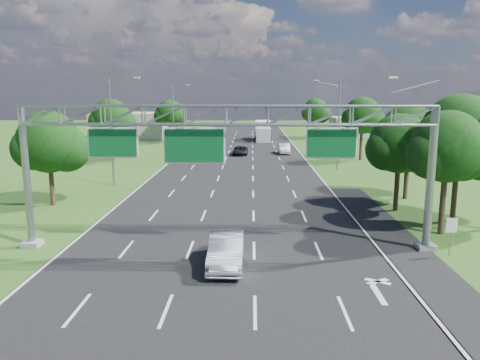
{
  "coord_description": "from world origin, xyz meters",
  "views": [
    {
      "loc": [
        1.63,
        -13.52,
        8.65
      ],
      "look_at": [
        0.94,
        14.58,
        3.45
      ],
      "focal_mm": 35.0,
      "sensor_mm": 36.0,
      "label": 1
    }
  ],
  "objects_px": {
    "traffic_signal": "(287,115)",
    "silver_sedan": "(226,250)",
    "box_truck": "(263,131)",
    "regulatory_sign": "(451,229)",
    "sign_gantry": "(228,126)"
  },
  "relations": [
    {
      "from": "regulatory_sign",
      "to": "traffic_signal",
      "type": "bearing_deg",
      "value": 95.2
    },
    {
      "from": "regulatory_sign",
      "to": "box_truck",
      "type": "xyz_separation_m",
      "value": [
        -8.61,
        63.95,
        0.2
      ]
    },
    {
      "from": "sign_gantry",
      "to": "silver_sedan",
      "type": "height_order",
      "value": "sign_gantry"
    },
    {
      "from": "traffic_signal",
      "to": "silver_sedan",
      "type": "relative_size",
      "value": 2.49
    },
    {
      "from": "box_truck",
      "to": "silver_sedan",
      "type": "bearing_deg",
      "value": -91.35
    },
    {
      "from": "box_truck",
      "to": "sign_gantry",
      "type": "bearing_deg",
      "value": -91.52
    },
    {
      "from": "traffic_signal",
      "to": "silver_sedan",
      "type": "height_order",
      "value": "traffic_signal"
    },
    {
      "from": "silver_sedan",
      "to": "box_truck",
      "type": "distance_m",
      "value": 65.85
    },
    {
      "from": "sign_gantry",
      "to": "traffic_signal",
      "type": "xyz_separation_m",
      "value": [
        7.15,
        53.0,
        -1.72
      ]
    },
    {
      "from": "sign_gantry",
      "to": "silver_sedan",
      "type": "bearing_deg",
      "value": -89.18
    },
    {
      "from": "regulatory_sign",
      "to": "traffic_signal",
      "type": "xyz_separation_m",
      "value": [
        -4.92,
        54.02,
        3.66
      ]
    },
    {
      "from": "sign_gantry",
      "to": "regulatory_sign",
      "type": "height_order",
      "value": "sign_gantry"
    },
    {
      "from": "silver_sedan",
      "to": "box_truck",
      "type": "height_order",
      "value": "box_truck"
    },
    {
      "from": "box_truck",
      "to": "regulatory_sign",
      "type": "bearing_deg",
      "value": -80.7
    },
    {
      "from": "regulatory_sign",
      "to": "box_truck",
      "type": "relative_size",
      "value": 0.22
    }
  ]
}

